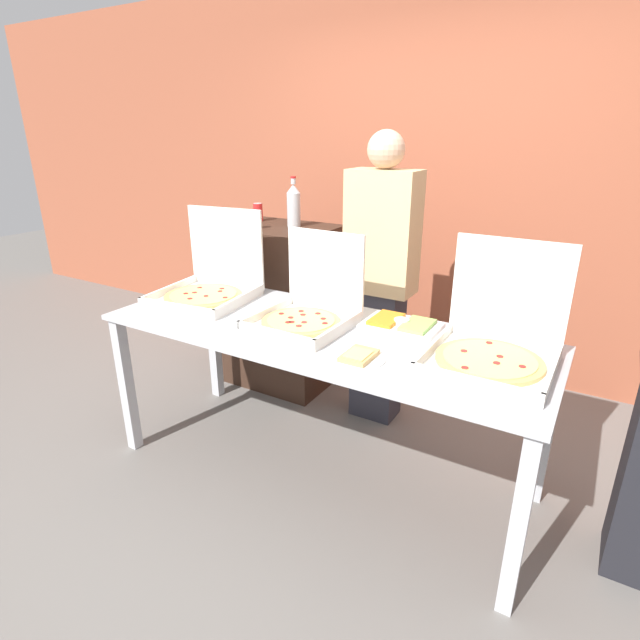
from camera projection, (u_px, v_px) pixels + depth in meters
ground_plane at (320, 470)px, 2.72m from camera, size 16.00×16.00×0.00m
brick_wall_behind at (440, 180)px, 3.59m from camera, size 10.00×0.06×2.80m
buffet_table at (320, 348)px, 2.46m from camera, size 2.19×0.82×0.83m
pizza_box_far_left at (494, 343)px, 2.06m from camera, size 0.49×0.51×0.49m
pizza_box_far_right at (307, 309)px, 2.47m from camera, size 0.45×0.47×0.44m
pizza_box_near_right at (209, 283)px, 2.86m from camera, size 0.55×0.57×0.49m
paper_plate_front_right at (359, 356)px, 2.11m from camera, size 0.23×0.23×0.03m
veggie_tray at (401, 325)px, 2.42m from camera, size 0.36×0.25×0.05m
sideboard_podium at (279, 306)px, 3.55m from camera, size 0.77×0.56×1.13m
soda_bottle at (294, 205)px, 3.29m from camera, size 0.09×0.09×0.32m
soda_can_silver at (250, 220)px, 3.21m from camera, size 0.07×0.07×0.12m
soda_can_colored at (258, 212)px, 3.51m from camera, size 0.07×0.07×0.12m
person_guest_cap at (380, 279)px, 2.95m from camera, size 0.40×0.22×1.74m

